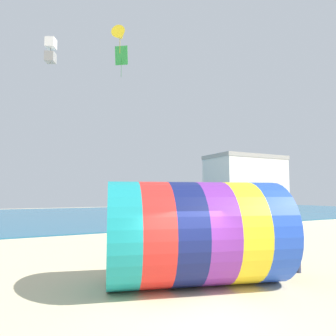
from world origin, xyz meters
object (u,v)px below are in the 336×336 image
giant_inflatable_tube (196,233)px  kite_yellow_delta (120,35)px  kite_green_diamond (121,56)px  kite_handler (297,249)px  kite_white_box (51,50)px

giant_inflatable_tube → kite_yellow_delta: (-0.46, 7.21, 10.34)m
giant_inflatable_tube → kite_green_diamond: bearing=82.5°
giant_inflatable_tube → kite_handler: giant_inflatable_tube is taller
kite_green_diamond → kite_yellow_delta: size_ratio=1.73×
kite_white_box → kite_yellow_delta: (3.46, -2.52, 0.56)m
kite_white_box → kite_green_diamond: kite_green_diamond is taller
kite_green_diamond → kite_yellow_delta: kite_green_diamond is taller
kite_white_box → kite_green_diamond: size_ratio=0.60×
giant_inflatable_tube → kite_green_diamond: (1.88, 14.22, 12.60)m
giant_inflatable_tube → kite_white_box: (-3.92, 9.73, 9.78)m
kite_handler → kite_white_box: bearing=128.8°
kite_white_box → kite_yellow_delta: size_ratio=1.04×
giant_inflatable_tube → kite_green_diamond: 19.09m
kite_handler → kite_yellow_delta: kite_yellow_delta is taller
kite_green_diamond → giant_inflatable_tube: bearing=-97.5°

